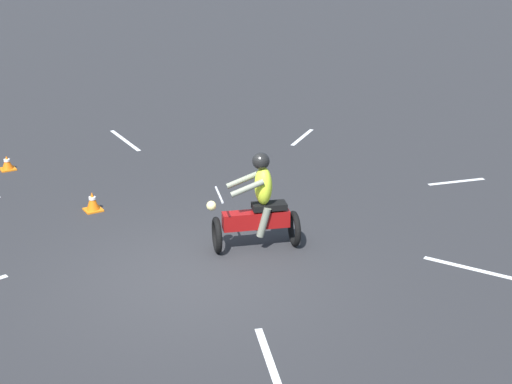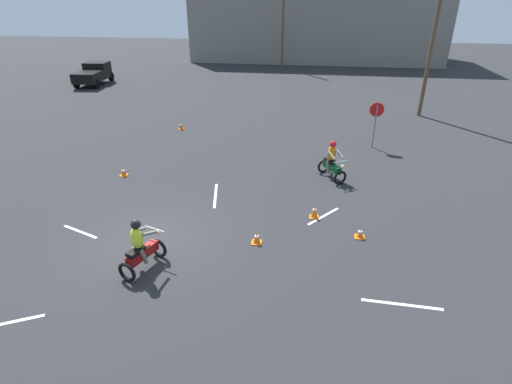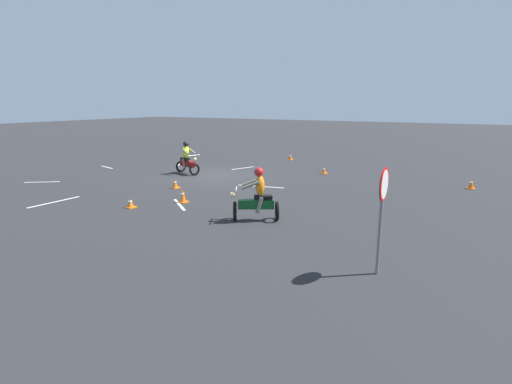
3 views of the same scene
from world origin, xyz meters
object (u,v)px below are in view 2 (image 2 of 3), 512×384
object	(u,v)px
motorcycle_rider_foreground	(141,248)
stop_sign	(376,116)
traffic_cone_near_right	(257,238)
traffic_cone_mid_center	(314,212)
pickup_truck	(93,73)
traffic_cone_mid_left	(123,172)
traffic_cone_far_right	(181,126)
utility_pole_far	(283,17)
utility_pole_near	(432,44)
motorcycle_rider_background	(332,162)
traffic_cone_far_center	(360,233)

from	to	relation	value
motorcycle_rider_foreground	stop_sign	bearing A→B (deg)	75.66
traffic_cone_near_right	traffic_cone_mid_center	bearing A→B (deg)	47.06
pickup_truck	traffic_cone_mid_left	distance (m)	20.74
traffic_cone_far_right	utility_pole_far	distance (m)	22.66
pickup_truck	stop_sign	world-z (taller)	stop_sign
utility_pole_near	utility_pole_far	xyz separation A→B (m)	(-10.44, 16.74, 0.50)
motorcycle_rider_background	pickup_truck	bearing A→B (deg)	-70.78
pickup_truck	traffic_cone_far_center	bearing A→B (deg)	-50.41
traffic_cone_mid_center	utility_pole_near	xyz separation A→B (m)	(6.42, 14.14, 4.15)
stop_sign	utility_pole_near	xyz separation A→B (m)	(3.63, 6.49, 2.74)
pickup_truck	traffic_cone_far_right	distance (m)	15.76
traffic_cone_far_center	motorcycle_rider_foreground	bearing A→B (deg)	-157.39
pickup_truck	traffic_cone_near_right	bearing A→B (deg)	-56.38
traffic_cone_mid_left	traffic_cone_far_center	size ratio (longest dim) A/B	1.08
utility_pole_near	stop_sign	bearing A→B (deg)	-119.20
utility_pole_far	motorcycle_rider_background	bearing A→B (deg)	-80.36
utility_pole_far	traffic_cone_far_center	bearing A→B (deg)	-80.21
traffic_cone_far_center	utility_pole_far	size ratio (longest dim) A/B	0.03
utility_pole_near	traffic_cone_near_right	bearing A→B (deg)	-117.04
traffic_cone_near_right	motorcycle_rider_background	bearing A→B (deg)	65.92
motorcycle_rider_background	pickup_truck	distance (m)	25.77
traffic_cone_far_center	pickup_truck	bearing A→B (deg)	134.34
pickup_truck	utility_pole_near	xyz separation A→B (m)	(25.55, -5.87, 3.45)
traffic_cone_far_right	traffic_cone_far_center	size ratio (longest dim) A/B	1.27
traffic_cone_mid_left	utility_pole_near	size ratio (longest dim) A/B	0.04
pickup_truck	stop_sign	size ratio (longest dim) A/B	1.86
traffic_cone_mid_center	utility_pole_near	distance (m)	16.08
traffic_cone_far_center	traffic_cone_near_right	bearing A→B (deg)	-165.95
motorcycle_rider_background	utility_pole_near	xyz separation A→B (m)	(5.78, 10.66, 3.65)
stop_sign	utility_pole_near	bearing A→B (deg)	60.80
traffic_cone_mid_center	traffic_cone_far_center	size ratio (longest dim) A/B	1.46
traffic_cone_mid_left	motorcycle_rider_background	bearing A→B (deg)	7.11
pickup_truck	utility_pole_far	size ratio (longest dim) A/B	0.44
traffic_cone_far_right	stop_sign	bearing A→B (deg)	-7.45
traffic_cone_far_center	utility_pole_far	xyz separation A→B (m)	(-5.51, 31.97, 4.73)
stop_sign	motorcycle_rider_background	bearing A→B (deg)	-117.33
traffic_cone_far_right	traffic_cone_far_center	distance (m)	13.77
traffic_cone_mid_center	utility_pole_far	distance (m)	31.49
motorcycle_rider_foreground	traffic_cone_near_right	world-z (taller)	motorcycle_rider_foreground
traffic_cone_near_right	traffic_cone_far_center	size ratio (longest dim) A/B	1.14
traffic_cone_near_right	traffic_cone_far_right	distance (m)	12.52
traffic_cone_near_right	traffic_cone_mid_left	distance (m)	7.76
traffic_cone_far_right	utility_pole_near	distance (m)	15.70
traffic_cone_far_right	traffic_cone_far_center	bearing A→B (deg)	-47.36
traffic_cone_mid_center	traffic_cone_mid_left	xyz separation A→B (m)	(-8.24, 2.38, -0.06)
traffic_cone_near_right	utility_pole_far	distance (m)	33.20
traffic_cone_mid_center	traffic_cone_far_center	bearing A→B (deg)	-35.97
traffic_cone_far_center	utility_pole_near	world-z (taller)	utility_pole_near
utility_pole_near	pickup_truck	bearing A→B (deg)	167.05
motorcycle_rider_background	traffic_cone_far_right	world-z (taller)	motorcycle_rider_background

